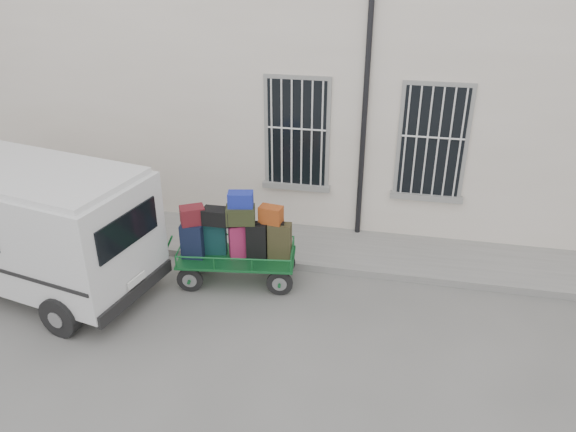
{
  "coord_description": "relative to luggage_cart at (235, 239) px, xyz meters",
  "views": [
    {
      "loc": [
        1.65,
        -7.83,
        5.86
      ],
      "look_at": [
        -0.18,
        1.0,
        1.35
      ],
      "focal_mm": 35.0,
      "sensor_mm": 36.0,
      "label": 1
    }
  ],
  "objects": [
    {
      "name": "van",
      "position": [
        -3.62,
        -0.84,
        0.44
      ],
      "size": [
        4.99,
        2.89,
        2.37
      ],
      "rotation": [
        0.0,
        0.0,
        -0.21
      ],
      "color": "white",
      "rests_on": "ground"
    },
    {
      "name": "building",
      "position": [
        1.12,
        4.76,
        2.09
      ],
      "size": [
        24.0,
        5.15,
        6.0
      ],
      "color": "beige",
      "rests_on": "ground"
    },
    {
      "name": "luggage_cart",
      "position": [
        0.0,
        0.0,
        0.0
      ],
      "size": [
        2.55,
        1.24,
        1.83
      ],
      "rotation": [
        0.0,
        0.0,
        0.13
      ],
      "color": "black",
      "rests_on": "ground"
    },
    {
      "name": "ground",
      "position": [
        1.12,
        -0.74,
        -0.91
      ],
      "size": [
        80.0,
        80.0,
        0.0
      ],
      "primitive_type": "plane",
      "color": "slate",
      "rests_on": "ground"
    },
    {
      "name": "sidewalk",
      "position": [
        1.12,
        1.46,
        -0.84
      ],
      "size": [
        24.0,
        1.7,
        0.15
      ],
      "primitive_type": "cube",
      "color": "gray",
      "rests_on": "ground"
    }
  ]
}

